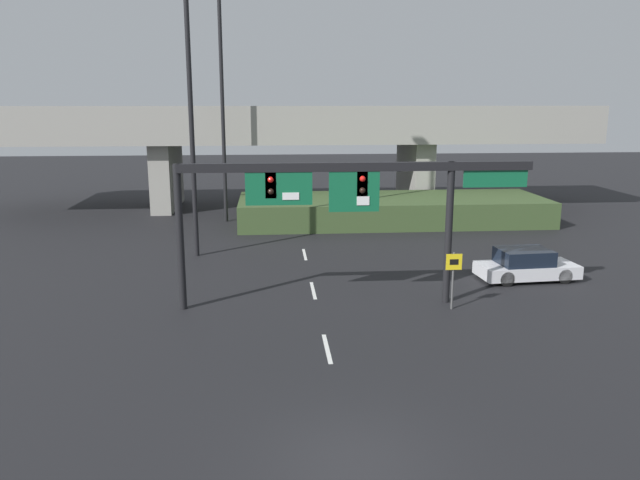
% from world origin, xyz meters
% --- Properties ---
extents(ground_plane, '(160.00, 160.00, 0.00)m').
position_xyz_m(ground_plane, '(0.00, 0.00, 0.00)').
color(ground_plane, black).
extents(lane_markings, '(0.14, 21.03, 0.01)m').
position_xyz_m(lane_markings, '(0.00, 15.45, 0.00)').
color(lane_markings, silver).
rests_on(lane_markings, ground).
extents(signal_gantry, '(13.25, 0.44, 5.44)m').
position_xyz_m(signal_gantry, '(0.91, 10.42, 4.36)').
color(signal_gantry, black).
rests_on(signal_gantry, ground).
extents(speed_limit_sign, '(0.60, 0.11, 2.19)m').
position_xyz_m(speed_limit_sign, '(5.02, 9.56, 1.43)').
color(speed_limit_sign, '#4C4C4C').
rests_on(speed_limit_sign, ground).
extents(highway_light_pole_near, '(0.70, 0.36, 15.08)m').
position_xyz_m(highway_light_pole_near, '(-4.57, 28.00, 7.92)').
color(highway_light_pole_near, black).
rests_on(highway_light_pole_near, ground).
extents(highway_light_pole_far, '(0.70, 0.36, 18.08)m').
position_xyz_m(highway_light_pole_far, '(-5.44, 18.77, 9.42)').
color(highway_light_pole_far, black).
rests_on(highway_light_pole_far, ground).
extents(overpass_bridge, '(42.99, 8.46, 7.33)m').
position_xyz_m(overpass_bridge, '(0.00, 33.60, 5.22)').
color(overpass_bridge, gray).
rests_on(overpass_bridge, ground).
extents(grass_embankment, '(19.46, 6.59, 1.61)m').
position_xyz_m(grass_embankment, '(6.09, 26.82, 0.81)').
color(grass_embankment, '#384C28').
rests_on(grass_embankment, ground).
extents(parked_sedan_near_right, '(4.36, 2.18, 1.37)m').
position_xyz_m(parked_sedan_near_right, '(9.37, 13.21, 0.63)').
color(parked_sedan_near_right, silver).
rests_on(parked_sedan_near_right, ground).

